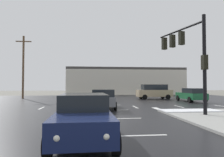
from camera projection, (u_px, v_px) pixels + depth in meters
ground_plane at (113, 108)px, 17.63m from camera, size 120.00×120.00×0.00m
road_asphalt at (113, 107)px, 17.63m from camera, size 44.00×44.00×0.02m
snow_strip_curbside at (190, 110)px, 14.18m from camera, size 4.00×1.60×0.06m
lane_markings at (129, 109)px, 16.38m from camera, size 36.15×36.15×0.01m
traffic_signal_mast at (187, 50)px, 13.91m from camera, size 1.40×4.63×6.18m
strip_building_background at (125, 81)px, 45.82m from camera, size 25.33×8.00×5.74m
sedan_green at (191, 95)px, 23.65m from camera, size 2.05×4.55×1.58m
sedan_navy at (84, 116)px, 7.15m from camera, size 2.09×4.57×1.58m
sedan_grey at (103, 98)px, 16.66m from camera, size 2.27×4.63×1.58m
suv_tan at (154, 91)px, 28.62m from camera, size 4.87×2.25×2.03m
utility_pole_distant at (23, 66)px, 29.57m from camera, size 2.20×0.28×9.15m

